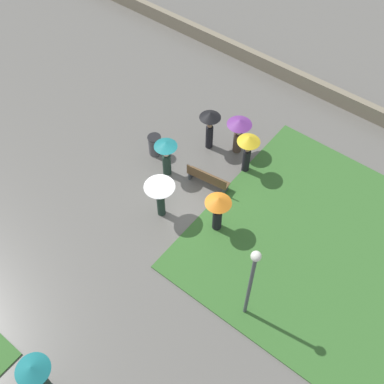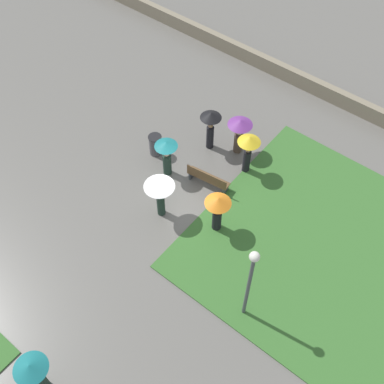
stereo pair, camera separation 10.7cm
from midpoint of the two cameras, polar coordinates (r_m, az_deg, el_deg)
ground_plane at (r=19.31m, az=-0.78°, el=-0.92°), size 90.00×90.00×0.00m
lawn_patch_near at (r=18.64m, az=16.38°, el=-6.97°), size 9.71×9.24×0.06m
parapet_wall at (r=24.48m, az=12.93°, el=12.82°), size 45.00×0.35×0.76m
park_bench at (r=19.39m, az=2.04°, el=1.61°), size 1.83×0.65×0.90m
lamp_post at (r=14.69m, az=7.15°, el=-9.95°), size 0.32×0.32×3.90m
trash_bin at (r=20.63m, az=-4.21°, el=5.60°), size 0.58×0.58×0.98m
crowd_person_black at (r=20.21m, az=2.37°, el=8.14°), size 0.90×0.90×1.99m
crowd_person_orange at (r=17.46m, az=3.24°, el=-1.83°), size 0.99×0.99×1.88m
crowd_person_teal at (r=19.29m, az=-2.88°, el=4.66°), size 0.94×0.94×1.84m
crowd_person_purple at (r=20.22m, az=5.82°, el=7.37°), size 1.05×1.05×1.81m
crowd_person_yellow at (r=19.32m, az=6.87°, el=5.34°), size 0.93×0.93×2.00m
crowd_person_white at (r=17.79m, az=-3.69°, el=0.25°), size 1.17×1.17×1.91m
lone_walker_mid_plaza at (r=15.38m, az=-18.03°, el=-19.64°), size 1.02×1.02×1.97m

